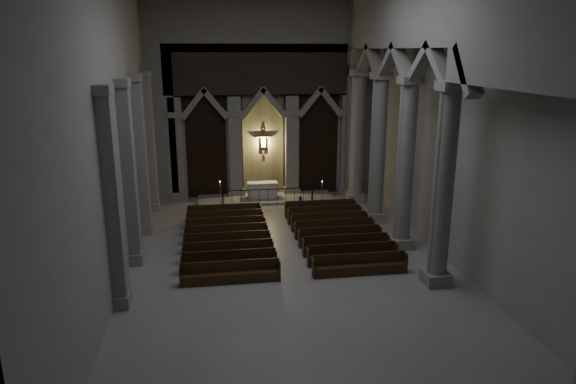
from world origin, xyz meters
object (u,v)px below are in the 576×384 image
at_px(altar, 262,190).
at_px(candle_stand_left, 221,199).
at_px(altar_rail, 268,194).
at_px(candle_stand_right, 322,198).
at_px(pews, 283,238).
at_px(worshipper, 300,206).

relative_size(altar, candle_stand_left, 1.25).
relative_size(altar_rail, candle_stand_right, 3.71).
bearing_deg(altar_rail, pews, -90.00).
relative_size(altar, candle_stand_right, 1.29).
relative_size(candle_stand_right, pews, 0.16).
xyz_separation_m(altar_rail, candle_stand_left, (-2.85, 0.41, -0.30)).
relative_size(altar_rail, candle_stand_left, 3.59).
height_order(candle_stand_right, worshipper, candle_stand_right).
xyz_separation_m(altar_rail, worshipper, (1.60, -2.26, -0.15)).
height_order(candle_stand_left, candle_stand_right, candle_stand_left).
bearing_deg(altar_rail, altar, 98.37).
height_order(altar_rail, worshipper, worshipper).
relative_size(altar, worshipper, 1.67).
bearing_deg(altar, pews, -88.51).
bearing_deg(pews, candle_stand_right, 62.09).
distance_m(altar_rail, candle_stand_left, 2.89).
distance_m(candle_stand_right, worshipper, 2.62).
xyz_separation_m(altar, worshipper, (1.80, -3.64, -0.07)).
bearing_deg(pews, altar, 91.49).
height_order(altar_rail, candle_stand_right, candle_stand_right).
height_order(candle_stand_right, pews, candle_stand_right).
relative_size(candle_stand_left, candle_stand_right, 1.04).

